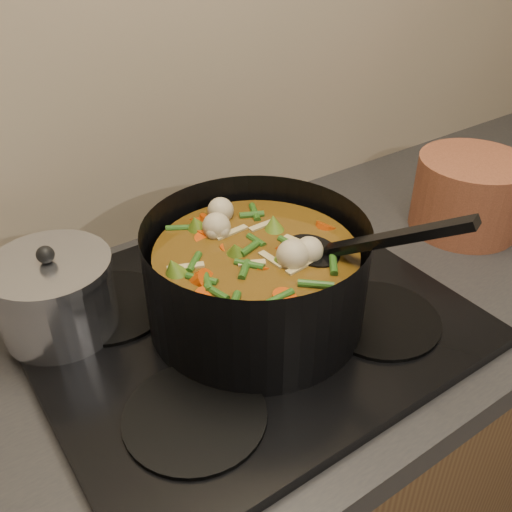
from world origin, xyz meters
TOP-DOWN VIEW (x-y plane):
  - counter at (0.00, 1.93)m, footprint 2.64×0.64m
  - stovetop at (0.00, 1.93)m, footprint 0.62×0.54m
  - stockpot at (0.01, 1.91)m, footprint 0.37×0.42m
  - saucepan at (-0.24, 2.06)m, footprint 0.17×0.17m
  - terracotta_crock at (0.51, 1.93)m, footprint 0.26×0.26m

SIDE VIEW (x-z plane):
  - counter at x=0.00m, z-range 0.00..0.91m
  - stovetop at x=0.00m, z-range 0.91..0.93m
  - terracotta_crock at x=0.51m, z-range 0.91..1.05m
  - saucepan at x=-0.24m, z-range 0.92..1.06m
  - stockpot at x=0.01m, z-range 0.89..1.12m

